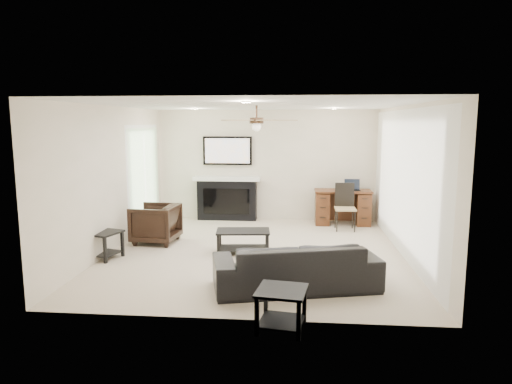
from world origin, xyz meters
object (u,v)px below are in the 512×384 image
Objects in this scene: sofa at (296,265)px; armchair at (156,224)px; coffee_table at (243,242)px; desk at (342,207)px; fireplace_unit at (227,179)px.

armchair reaches higher than sofa.
coffee_table is (1.70, -0.55, -0.16)m from armchair.
desk is at bearing 45.95° from coffee_table.
fireplace_unit is (-0.68, 2.68, 0.75)m from coffee_table.
sofa is 1.84m from coffee_table.
fireplace_unit is at bearing 174.22° from desk.
fireplace_unit is (-1.58, 4.28, 0.64)m from sofa.
armchair is 1.79m from coffee_table.
armchair is 0.65× the size of desk.
fireplace_unit is 1.57× the size of desk.
sofa is 2.76× the size of armchair.
sofa is 3.37m from armchair.
coffee_table is (-0.90, 1.60, -0.12)m from sofa.
armchair is (-2.60, 2.15, 0.04)m from sofa.
fireplace_unit is (1.02, 2.13, 0.59)m from armchair.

